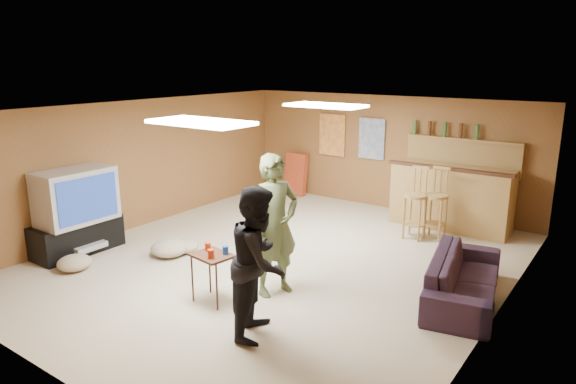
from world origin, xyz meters
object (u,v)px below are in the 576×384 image
Objects in this scene: person_black at (259,261)px; sofa at (464,278)px; person_olive at (276,225)px; bar_counter at (451,197)px; tray_table at (213,278)px; tv_body at (76,196)px.

sofa is (1.55, 2.05, -0.53)m from person_black.
person_olive is at bearing 3.69° from person_black.
bar_counter is 1.13× the size of person_olive.
tray_table reaches higher than sofa.
sofa is (5.21, 1.80, -0.62)m from tv_body.
tv_body is 3.28m from person_olive.
person_olive is at bearing 11.17° from tv_body.
bar_counter is at bearing 10.39° from sofa.
tv_body is 2.82m from tray_table.
person_black is at bearing -135.06° from person_olive.
person_olive reaches higher than person_black.
person_black is 2.62m from sofa.
bar_counter is (4.15, 4.45, -0.35)m from tv_body.
bar_counter is 1.04× the size of sofa.
person_black reaches higher than tray_table.
person_olive reaches higher than tv_body.
person_olive is 2.39m from sofa.
sofa is at bearing -59.95° from person_black.
person_black is (3.66, -0.25, -0.09)m from tv_body.
tv_body is 3.67m from person_black.
person_black reaches higher than sofa.
tray_table is at bearing -0.07° from tv_body.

